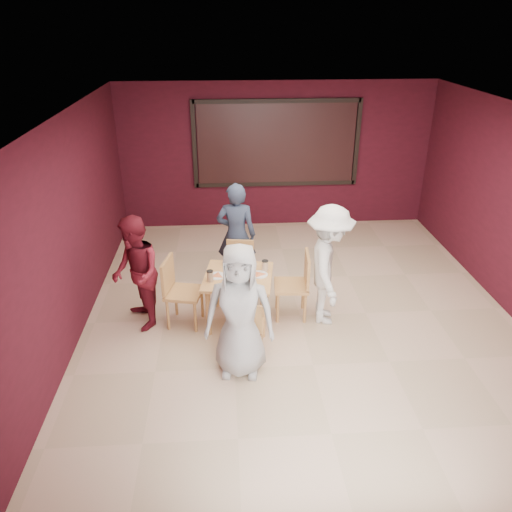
{
  "coord_description": "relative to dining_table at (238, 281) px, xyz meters",
  "views": [
    {
      "loc": [
        -1.03,
        -5.98,
        3.88
      ],
      "look_at": [
        -0.63,
        -0.07,
        1.0
      ],
      "focal_mm": 35.0,
      "sensor_mm": 36.0,
      "label": 1
    }
  ],
  "objects": [
    {
      "name": "chair_right",
      "position": [
        0.82,
        0.09,
        -0.09
      ],
      "size": [
        0.5,
        0.5,
        0.96
      ],
      "color": "#B78347",
      "rests_on": "floor"
    },
    {
      "name": "chair_front",
      "position": [
        0.07,
        -0.84,
        -0.16
      ],
      "size": [
        0.46,
        0.46,
        0.83
      ],
      "color": "#B78347",
      "rests_on": "floor"
    },
    {
      "name": "diner_left",
      "position": [
        -1.35,
        0.0,
        0.16
      ],
      "size": [
        0.83,
        0.93,
        1.58
      ],
      "primitive_type": "imported",
      "rotation": [
        0.0,
        0.0,
        -1.21
      ],
      "color": "maroon",
      "rests_on": "floor"
    },
    {
      "name": "chair_left",
      "position": [
        -0.82,
        0.01,
        -0.08
      ],
      "size": [
        0.56,
        0.56,
        0.97
      ],
      "color": "#B78347",
      "rests_on": "floor"
    },
    {
      "name": "window_blinds",
      "position": [
        0.87,
        3.52,
        1.02
      ],
      "size": [
        3.0,
        0.02,
        1.5
      ],
      "primitive_type": "cube",
      "color": "black"
    },
    {
      "name": "diner_front",
      "position": [
        -0.02,
        -1.08,
        0.2
      ],
      "size": [
        0.87,
        0.62,
        1.65
      ],
      "primitive_type": "imported",
      "rotation": [
        0.0,
        0.0,
        -0.13
      ],
      "color": "#AAAAAA",
      "rests_on": "floor"
    },
    {
      "name": "diner_right",
      "position": [
        1.22,
        -0.04,
        0.21
      ],
      "size": [
        0.76,
        1.16,
        1.69
      ],
      "primitive_type": "imported",
      "rotation": [
        0.0,
        0.0,
        1.44
      ],
      "color": "silver",
      "rests_on": "floor"
    },
    {
      "name": "dining_table",
      "position": [
        0.0,
        0.0,
        0.0
      ],
      "size": [
        1.02,
        1.02,
        0.86
      ],
      "color": "#D5AE57",
      "rests_on": "floor"
    },
    {
      "name": "floor",
      "position": [
        0.87,
        0.07,
        -0.63
      ],
      "size": [
        7.0,
        7.0,
        0.0
      ],
      "primitive_type": "plane",
      "color": "#CDAB8E",
      "rests_on": "ground"
    },
    {
      "name": "diner_back",
      "position": [
        0.01,
        1.1,
        0.2
      ],
      "size": [
        0.65,
        0.47,
        1.66
      ],
      "primitive_type": "imported",
      "rotation": [
        0.0,
        0.0,
        3.01
      ],
      "color": "#2B364D",
      "rests_on": "floor"
    },
    {
      "name": "chair_back",
      "position": [
        0.05,
        0.76,
        -0.15
      ],
      "size": [
        0.46,
        0.46,
        0.85
      ],
      "color": "#B78347",
      "rests_on": "floor"
    }
  ]
}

